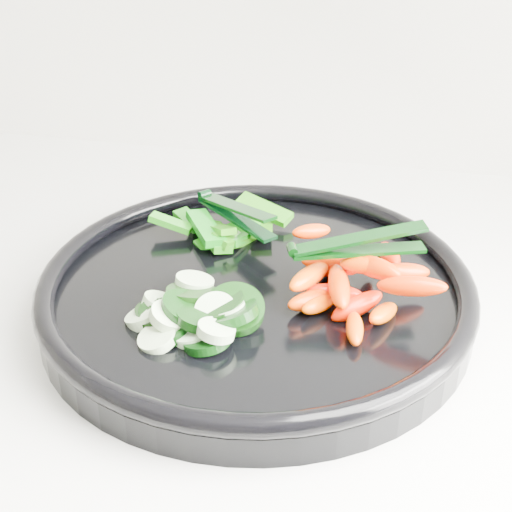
# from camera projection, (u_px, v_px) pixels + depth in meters

# --- Properties ---
(veggie_tray) EXTENTS (0.38, 0.38, 0.04)m
(veggie_tray) POSITION_uv_depth(u_px,v_px,m) (256.00, 291.00, 0.62)
(veggie_tray) COLOR black
(veggie_tray) RESTS_ON counter
(cucumber_pile) EXTENTS (0.12, 0.11, 0.04)m
(cucumber_pile) POSITION_uv_depth(u_px,v_px,m) (189.00, 312.00, 0.57)
(cucumber_pile) COLOR black
(cucumber_pile) RESTS_ON veggie_tray
(carrot_pile) EXTENTS (0.14, 0.17, 0.06)m
(carrot_pile) POSITION_uv_depth(u_px,v_px,m) (352.00, 279.00, 0.59)
(carrot_pile) COLOR red
(carrot_pile) RESTS_ON veggie_tray
(pepper_pile) EXTENTS (0.13, 0.10, 0.04)m
(pepper_pile) POSITION_uv_depth(u_px,v_px,m) (228.00, 229.00, 0.69)
(pepper_pile) COLOR #146009
(pepper_pile) RESTS_ON veggie_tray
(tong_carrot) EXTENTS (0.11, 0.05, 0.02)m
(tong_carrot) POSITION_uv_depth(u_px,v_px,m) (355.00, 245.00, 0.58)
(tong_carrot) COLOR black
(tong_carrot) RESTS_ON carrot_pile
(tong_pepper) EXTENTS (0.10, 0.08, 0.02)m
(tong_pepper) POSITION_uv_depth(u_px,v_px,m) (234.00, 211.00, 0.69)
(tong_pepper) COLOR black
(tong_pepper) RESTS_ON pepper_pile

